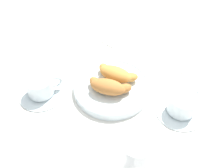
{
  "coord_description": "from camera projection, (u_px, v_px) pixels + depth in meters",
  "views": [
    {
      "loc": [
        0.05,
        -0.52,
        0.59
      ],
      "look_at": [
        0.01,
        -0.0,
        0.03
      ],
      "focal_mm": 42.06,
      "sensor_mm": 36.0,
      "label": 1
    }
  ],
  "objects": [
    {
      "name": "croissant_large",
      "position": [
        109.0,
        87.0,
        0.73
      ],
      "size": [
        0.13,
        0.08,
        0.04
      ],
      "color": "#AD6B33",
      "rests_on": "pastry_plate"
    },
    {
      "name": "pastry_plate",
      "position": [
        112.0,
        88.0,
        0.77
      ],
      "size": [
        0.23,
        0.23,
        0.02
      ],
      "color": "silver",
      "rests_on": "ground_plane"
    },
    {
      "name": "croissant_small",
      "position": [
        116.0,
        74.0,
        0.77
      ],
      "size": [
        0.13,
        0.09,
        0.04
      ],
      "color": "#CC893D",
      "rests_on": "pastry_plate"
    },
    {
      "name": "folded_napkin",
      "position": [
        177.0,
        60.0,
        0.87
      ],
      "size": [
        0.14,
        0.14,
        0.01
      ],
      "primitive_type": "cube",
      "rotation": [
        0.0,
        0.0,
        -0.28
      ],
      "color": "silver",
      "rests_on": "ground_plane"
    },
    {
      "name": "ground_plane",
      "position": [
        109.0,
        90.0,
        0.78
      ],
      "size": [
        2.2,
        2.2,
        0.0
      ],
      "primitive_type": "plane",
      "color": "silver"
    },
    {
      "name": "coffee_cup_far",
      "position": [
        41.0,
        88.0,
        0.75
      ],
      "size": [
        0.14,
        0.14,
        0.06
      ],
      "color": "silver",
      "rests_on": "ground_plane"
    },
    {
      "name": "juice_glass_left",
      "position": [
        137.0,
        152.0,
        0.54
      ],
      "size": [
        0.08,
        0.08,
        0.14
      ],
      "color": "white",
      "rests_on": "ground_plane"
    },
    {
      "name": "coffee_cup_near",
      "position": [
        182.0,
        105.0,
        0.71
      ],
      "size": [
        0.14,
        0.14,
        0.06
      ],
      "color": "silver",
      "rests_on": "ground_plane"
    },
    {
      "name": "sugar_packet",
      "position": [
        110.0,
        42.0,
        0.93
      ],
      "size": [
        0.06,
        0.06,
        0.01
      ],
      "primitive_type": "cube",
      "rotation": [
        0.0,
        0.0,
        -0.61
      ],
      "color": "white",
      "rests_on": "ground_plane"
    }
  ]
}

